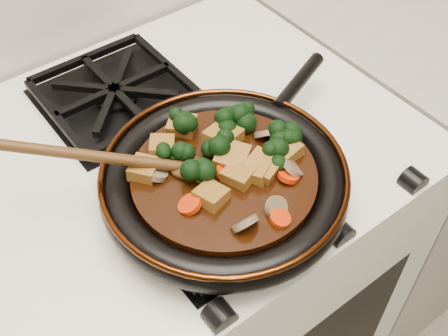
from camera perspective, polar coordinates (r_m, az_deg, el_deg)
stove at (r=1.23m, az=-4.55°, el=-12.68°), size 0.76×0.60×0.90m
burner_grate_front at (r=0.78m, az=-0.77°, el=-3.19°), size 0.23×0.23×0.03m
burner_grate_back at (r=0.95m, az=-11.00°, el=7.40°), size 0.23×0.23×0.03m
skillet at (r=0.76m, az=0.08°, el=-1.21°), size 0.45×0.34×0.05m
braising_sauce at (r=0.76m, az=-0.00°, el=-1.06°), size 0.25×0.25×0.02m
tofu_cube_0 at (r=0.75m, az=3.93°, el=0.10°), size 0.05×0.05×0.03m
tofu_cube_1 at (r=0.76m, az=0.85°, el=1.04°), size 0.06×0.06×0.03m
tofu_cube_2 at (r=0.77m, az=6.22°, el=1.80°), size 0.04×0.04×0.03m
tofu_cube_3 at (r=0.78m, az=-0.08°, el=3.11°), size 0.06×0.05×0.03m
tofu_cube_4 at (r=0.78m, az=-6.32°, el=2.08°), size 0.05×0.05×0.03m
tofu_cube_5 at (r=0.80m, az=-4.27°, el=4.29°), size 0.05×0.05×0.02m
tofu_cube_6 at (r=0.72m, az=-1.31°, el=-2.83°), size 0.04×0.05×0.03m
tofu_cube_7 at (r=0.74m, az=3.16°, el=-0.31°), size 0.05×0.05×0.02m
tofu_cube_8 at (r=0.75m, az=-8.10°, el=-0.12°), size 0.05×0.05×0.02m
tofu_cube_9 at (r=0.74m, az=1.55°, el=-0.73°), size 0.05×0.05×0.02m
broccoli_floret_0 at (r=0.81m, az=2.30°, el=5.12°), size 0.09×0.09×0.06m
broccoli_floret_1 at (r=0.80m, az=-0.15°, el=4.43°), size 0.08×0.08×0.06m
broccoli_floret_2 at (r=0.76m, az=-4.94°, el=1.18°), size 0.08×0.08×0.06m
broccoli_floret_3 at (r=0.80m, az=-4.76°, el=4.14°), size 0.08×0.08×0.05m
broccoli_floret_4 at (r=0.73m, az=-2.45°, el=-0.64°), size 0.09×0.09×0.07m
broccoli_floret_5 at (r=0.78m, az=6.06°, el=3.13°), size 0.09×0.09×0.06m
broccoli_floret_6 at (r=0.76m, az=-0.17°, el=1.77°), size 0.07×0.07×0.07m
broccoli_floret_7 at (r=0.76m, az=5.78°, el=1.25°), size 0.08×0.08×0.07m
carrot_coin_0 at (r=0.70m, az=5.72°, el=-5.12°), size 0.03×0.03×0.02m
carrot_coin_1 at (r=0.74m, az=0.10°, el=-0.42°), size 0.03×0.03×0.02m
carrot_coin_2 at (r=0.71m, az=-3.49°, el=-3.71°), size 0.03×0.03×0.02m
carrot_coin_3 at (r=0.74m, az=6.54°, el=-0.80°), size 0.03×0.03×0.02m
mushroom_slice_0 at (r=0.75m, az=-7.00°, el=-0.50°), size 0.04×0.04×0.02m
mushroom_slice_1 at (r=0.79m, az=4.32°, el=3.51°), size 0.05×0.04×0.03m
mushroom_slice_2 at (r=0.71m, az=5.35°, el=-4.03°), size 0.03×0.03×0.03m
mushroom_slice_3 at (r=0.75m, az=6.95°, el=0.01°), size 0.04×0.04×0.03m
mushroom_slice_4 at (r=0.69m, az=2.14°, el=-5.64°), size 0.04×0.03×0.03m
wooden_spoon at (r=0.74m, az=-9.24°, el=0.72°), size 0.15×0.11×0.26m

